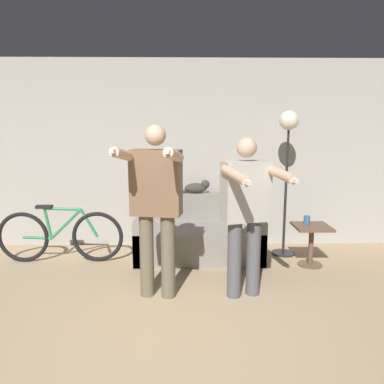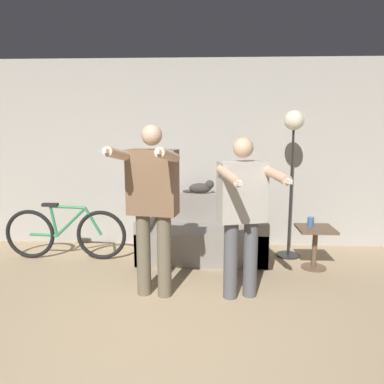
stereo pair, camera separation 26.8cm
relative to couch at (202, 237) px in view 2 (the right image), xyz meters
name	(u,v)px [view 2 (the right image)]	position (x,y,z in m)	size (l,w,h in m)	color
wall_back	(174,154)	(-0.41, 0.54, 1.04)	(10.00, 0.05, 2.60)	#B7B2A8
couch	(202,237)	(0.00, 0.00, 0.00)	(1.61, 0.82, 0.79)	gray
person_left	(152,199)	(-0.46, -1.19, 0.74)	(0.63, 0.74, 1.71)	#6B604C
person_right	(243,208)	(0.41, -1.19, 0.66)	(0.63, 0.76, 1.59)	#56565B
cat	(202,187)	(-0.01, 0.30, 0.61)	(0.43, 0.14, 0.18)	#3D3833
floor_lamp	(293,140)	(1.14, 0.06, 1.25)	(0.31, 0.31, 1.89)	black
side_table	(315,239)	(1.36, -0.36, 0.10)	(0.42, 0.42, 0.50)	brown
cup	(311,222)	(1.32, -0.31, 0.30)	(0.08, 0.08, 0.11)	#3D6693
bicycle	(66,233)	(-1.74, -0.17, 0.08)	(1.57, 0.07, 0.73)	black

